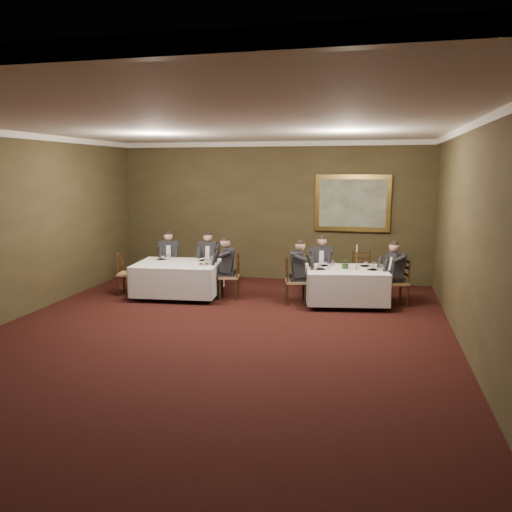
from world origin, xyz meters
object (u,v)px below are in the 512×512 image
at_px(chair_sec_endleft, 128,282).
at_px(centerpiece, 346,263).
at_px(chair_main_endleft, 295,291).
at_px(chair_sec_endright, 230,285).
at_px(diner_sec_endright, 229,275).
at_px(chair_sec_backleft, 170,275).
at_px(chair_main_backleft, 321,282).
at_px(diner_main_backleft, 322,272).
at_px(diner_sec_backleft, 169,265).
at_px(table_second, 178,277).
at_px(painting, 353,203).
at_px(table_main, 346,284).
at_px(diner_main_endleft, 296,280).
at_px(diner_sec_backright, 209,266).
at_px(chair_sec_backright, 210,276).
at_px(chair_main_endright, 396,292).
at_px(candlestick, 357,260).
at_px(diner_main_endright, 396,281).

height_order(chair_sec_endleft, centerpiece, centerpiece).
relative_size(chair_main_endleft, chair_sec_endright, 1.00).
bearing_deg(diner_sec_endright, chair_sec_backleft, 56.03).
height_order(chair_main_backleft, diner_main_backleft, diner_main_backleft).
bearing_deg(diner_sec_backleft, table_second, 103.48).
xyz_separation_m(chair_main_endleft, chair_sec_endright, (-1.48, 0.13, 0.00)).
height_order(chair_main_endleft, chair_sec_backleft, same).
bearing_deg(painting, table_second, -148.42).
relative_size(table_main, chair_sec_endleft, 1.86).
bearing_deg(table_main, chair_sec_endleft, -176.67).
bearing_deg(diner_sec_backleft, centerpiece, 150.53).
xyz_separation_m(table_main, chair_main_endleft, (-1.04, -0.18, -0.17)).
bearing_deg(diner_main_endleft, painting, 141.46).
bearing_deg(centerpiece, diner_sec_backright, 166.25).
distance_m(diner_main_backleft, painting, 2.09).
height_order(chair_sec_backright, chair_sec_endleft, same).
distance_m(chair_main_backleft, chair_sec_backleft, 3.69).
bearing_deg(table_second, painting, 31.58).
relative_size(table_second, diner_sec_endright, 1.47).
height_order(diner_main_backleft, chair_main_endleft, diner_main_backleft).
bearing_deg(table_main, chair_main_endright, 10.00).
bearing_deg(diner_main_endleft, chair_main_endright, 85.68).
relative_size(table_main, painting, 1.02).
bearing_deg(diner_main_backleft, chair_main_endright, 158.68).
distance_m(table_main, diner_main_backleft, 0.96).
bearing_deg(table_second, table_main, 2.56).
relative_size(chair_main_backleft, diner_sec_backleft, 0.74).
xyz_separation_m(chair_main_endleft, candlestick, (1.24, 0.19, 0.68)).
bearing_deg(diner_main_endleft, chair_sec_endleft, -102.73).
relative_size(chair_main_endright, chair_sec_backright, 1.00).
bearing_deg(table_second, diner_sec_backright, 67.80).
height_order(table_main, chair_sec_backright, chair_sec_backright).
distance_m(diner_sec_backleft, chair_sec_endright, 1.93).
relative_size(diner_main_endleft, chair_main_endright, 1.35).
bearing_deg(centerpiece, diner_main_endright, 8.80).
relative_size(chair_main_endright, diner_sec_backleft, 0.74).
height_order(diner_sec_backright, chair_sec_endright, diner_sec_backright).
distance_m(chair_main_endright, centerpiece, 1.23).
height_order(chair_main_endright, chair_sec_backleft, same).
height_order(chair_main_backleft, chair_main_endleft, same).
bearing_deg(candlestick, table_second, -177.40).
bearing_deg(chair_sec_endleft, diner_sec_backright, 116.60).
relative_size(diner_main_backleft, diner_sec_endright, 1.00).
relative_size(chair_main_endright, painting, 0.55).
relative_size(diner_main_endright, diner_sec_backleft, 1.00).
height_order(centerpiece, candlestick, candlestick).
bearing_deg(chair_main_backleft, table_second, 14.82).
bearing_deg(diner_main_endleft, candlestick, 84.54).
bearing_deg(table_second, chair_main_backleft, 16.74).
xyz_separation_m(chair_sec_backleft, centerpiece, (4.27, -0.71, 0.61)).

